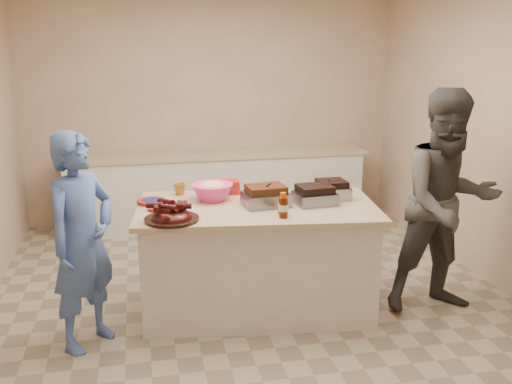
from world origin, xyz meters
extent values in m
cube|color=#47230F|center=(0.07, -0.16, 0.91)|extent=(0.38, 0.30, 0.11)
cube|color=black|center=(0.47, -0.19, 0.91)|extent=(0.34, 0.29, 0.10)
cube|color=gray|center=(0.66, -0.06, 0.91)|extent=(0.27, 0.27, 0.11)
cylinder|color=silver|center=(0.20, 0.16, 0.91)|extent=(0.28, 0.28, 0.04)
cube|color=orange|center=(0.67, 0.05, 0.91)|extent=(0.29, 0.22, 0.07)
cylinder|color=#441502|center=(0.14, -0.41, 0.91)|extent=(0.06, 0.06, 0.17)
cylinder|color=#441502|center=(0.13, -0.50, 0.91)|extent=(0.07, 0.07, 0.20)
cylinder|color=#FAB100|center=(-0.09, 0.03, 0.91)|extent=(0.04, 0.04, 0.11)
imported|color=silver|center=(0.04, 0.02, 0.91)|extent=(0.15, 0.06, 0.15)
cylinder|color=maroon|center=(-0.83, 0.10, 0.91)|extent=(0.26, 0.26, 0.03)
cylinder|color=maroon|center=(-0.78, -0.10, 0.91)|extent=(0.20, 0.20, 0.02)
imported|color=#9C6419|center=(-0.58, 0.32, 0.91)|extent=(0.12, 0.11, 0.11)
cube|color=maroon|center=(-0.18, 0.29, 0.91)|extent=(0.23, 0.18, 0.11)
imported|color=#4564AF|center=(-1.34, -0.44, 0.00)|extent=(1.60, 1.49, 0.38)
imported|color=#494742|center=(1.52, -0.43, 0.00)|extent=(0.91, 1.85, 0.70)
camera|label=1|loc=(-0.90, -4.46, 2.21)|focal=40.00mm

